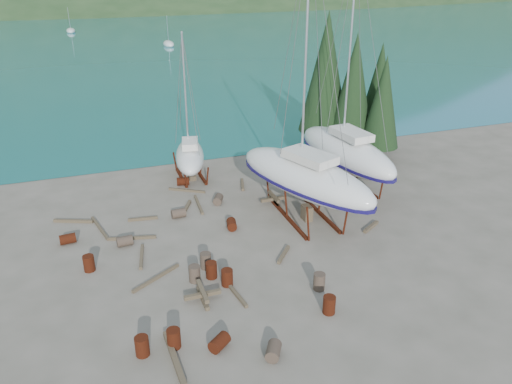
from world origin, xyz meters
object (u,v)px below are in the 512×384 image
object	(u,v)px
worker	(316,187)
large_sailboat_near	(305,176)
large_sailboat_far	(346,151)
small_sailboat_shore	(190,156)

from	to	relation	value
worker	large_sailboat_near	bearing A→B (deg)	140.56
large_sailboat_far	small_sailboat_shore	world-z (taller)	large_sailboat_far
large_sailboat_near	large_sailboat_far	world-z (taller)	large_sailboat_near
worker	large_sailboat_far	bearing A→B (deg)	-60.61
small_sailboat_shore	worker	size ratio (longest dim) A/B	5.46
large_sailboat_far	worker	size ratio (longest dim) A/B	8.42
large_sailboat_far	small_sailboat_shore	xyz separation A→B (m)	(-10.07, 5.26, -0.92)
large_sailboat_near	small_sailboat_shore	world-z (taller)	large_sailboat_near
large_sailboat_near	large_sailboat_far	bearing A→B (deg)	14.70
large_sailboat_near	small_sailboat_shore	xyz separation A→B (m)	(-5.32, 8.63, -1.00)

